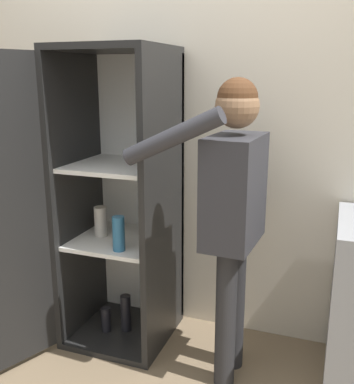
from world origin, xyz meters
name	(u,v)px	position (x,y,z in m)	size (l,w,h in m)	color
wall_back	(176,125)	(0.00, 0.98, 1.27)	(7.00, 0.06, 2.55)	beige
refrigerator	(98,204)	(-0.32, 0.56, 0.85)	(0.85, 1.13, 1.72)	black
person	(233,197)	(0.48, 0.48, 0.99)	(0.61, 0.54, 1.56)	#262628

